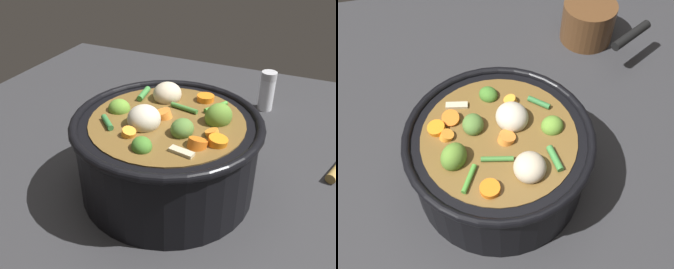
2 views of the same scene
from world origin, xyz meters
TOP-DOWN VIEW (x-y plane):
  - ground_plane at (0.00, 0.00)m, footprint 1.10×1.10m
  - cooking_pot at (-0.00, 0.00)m, footprint 0.28×0.28m
  - salt_shaker at (0.09, 0.33)m, footprint 0.03×0.03m

SIDE VIEW (x-z plane):
  - ground_plane at x=0.00m, z-range 0.00..0.00m
  - salt_shaker at x=0.09m, z-range 0.00..0.09m
  - cooking_pot at x=0.00m, z-range -0.01..0.14m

